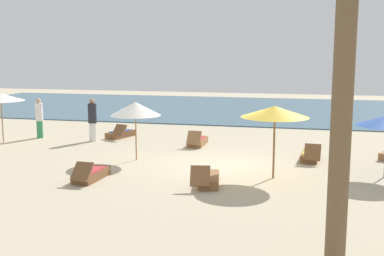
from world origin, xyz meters
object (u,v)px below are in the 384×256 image
(lounger_5, at_px, (197,141))
(person_2, at_px, (39,118))
(lounger_2, at_px, (208,179))
(umbrella_5, at_px, (135,109))
(umbrella_0, at_px, (1,97))
(person_1, at_px, (92,120))
(lounger_3, at_px, (310,156))
(lounger_0, at_px, (120,134))
(lounger_4, at_px, (91,174))
(umbrella_3, at_px, (275,112))

(lounger_5, relative_size, person_2, 0.92)
(lounger_2, bearing_deg, umbrella_5, 140.80)
(umbrella_0, height_order, person_2, umbrella_0)
(umbrella_0, distance_m, lounger_5, 8.82)
(umbrella_0, distance_m, person_1, 4.07)
(umbrella_0, distance_m, lounger_2, 11.38)
(lounger_2, height_order, person_2, person_2)
(lounger_3, bearing_deg, lounger_2, -126.10)
(person_2, bearing_deg, person_1, -3.99)
(umbrella_5, distance_m, lounger_0, 5.20)
(umbrella_5, distance_m, lounger_3, 6.65)
(umbrella_0, height_order, lounger_2, umbrella_0)
(lounger_3, bearing_deg, lounger_4, -146.70)
(umbrella_3, bearing_deg, lounger_2, -146.08)
(umbrella_5, height_order, person_1, umbrella_5)
(umbrella_3, height_order, lounger_3, umbrella_3)
(umbrella_5, bearing_deg, lounger_4, -98.82)
(lounger_5, bearing_deg, umbrella_5, -115.11)
(umbrella_3, distance_m, lounger_2, 2.96)
(umbrella_0, relative_size, lounger_5, 1.28)
(umbrella_0, relative_size, lounger_4, 1.24)
(lounger_3, xyz_separation_m, lounger_4, (-6.70, -4.40, -0.00))
(person_1, bearing_deg, lounger_5, 1.85)
(umbrella_0, height_order, person_1, umbrella_0)
(person_1, bearing_deg, person_2, 176.01)
(umbrella_0, distance_m, lounger_3, 13.35)
(lounger_2, bearing_deg, lounger_5, 105.71)
(umbrella_3, xyz_separation_m, lounger_4, (-5.54, -1.52, -1.94))
(lounger_3, relative_size, person_1, 0.90)
(lounger_5, bearing_deg, umbrella_3, -53.21)
(umbrella_5, xyz_separation_m, lounger_2, (3.24, -2.64, -1.74))
(lounger_2, relative_size, person_1, 0.92)
(umbrella_5, xyz_separation_m, person_1, (-3.20, 3.17, -0.95))
(umbrella_3, xyz_separation_m, lounger_0, (-7.44, 5.70, -1.94))
(lounger_5, distance_m, person_2, 7.54)
(umbrella_0, distance_m, person_2, 1.97)
(umbrella_0, xyz_separation_m, lounger_4, (6.52, -4.96, -1.81))
(umbrella_3, relative_size, lounger_0, 1.29)
(lounger_4, distance_m, lounger_5, 6.55)
(person_2, bearing_deg, lounger_3, -8.75)
(lounger_5, bearing_deg, lounger_3, -21.43)
(lounger_2, height_order, person_1, person_1)
(umbrella_3, relative_size, person_1, 1.20)
(lounger_2, bearing_deg, person_2, 146.82)
(umbrella_0, xyz_separation_m, umbrella_3, (12.06, -3.44, 0.13))
(umbrella_5, height_order, lounger_0, umbrella_5)
(lounger_0, relative_size, person_2, 0.97)
(umbrella_3, height_order, lounger_2, umbrella_3)
(lounger_4, height_order, person_1, person_1)
(lounger_2, distance_m, person_2, 10.99)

